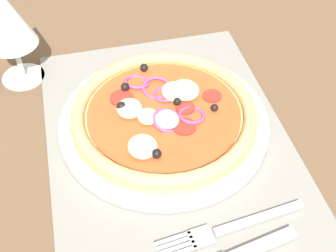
# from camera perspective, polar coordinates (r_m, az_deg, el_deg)

# --- Properties ---
(ground_plane) EXTENTS (1.90, 1.40, 0.02)m
(ground_plane) POSITION_cam_1_polar(r_m,az_deg,el_deg) (0.62, 0.22, -3.09)
(ground_plane) COLOR brown
(placemat) EXTENTS (0.45, 0.32, 0.00)m
(placemat) POSITION_cam_1_polar(r_m,az_deg,el_deg) (0.61, 0.22, -2.24)
(placemat) COLOR slate
(placemat) RESTS_ON ground_plane
(plate) EXTENTS (0.28, 0.28, 0.01)m
(plate) POSITION_cam_1_polar(r_m,az_deg,el_deg) (0.62, -0.19, 0.53)
(plate) COLOR silver
(plate) RESTS_ON placemat
(pizza) EXTENTS (0.25, 0.25, 0.03)m
(pizza) POSITION_cam_1_polar(r_m,az_deg,el_deg) (0.61, -0.25, 1.68)
(pizza) COLOR tan
(pizza) RESTS_ON plate
(fork) EXTENTS (0.04, 0.18, 0.00)m
(fork) POSITION_cam_1_polar(r_m,az_deg,el_deg) (0.53, 6.90, -12.66)
(fork) COLOR silver
(fork) RESTS_ON placemat
(wine_glass) EXTENTS (0.07, 0.07, 0.15)m
(wine_glass) POSITION_cam_1_polar(r_m,az_deg,el_deg) (0.68, -19.39, 12.38)
(wine_glass) COLOR silver
(wine_glass) RESTS_ON ground_plane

